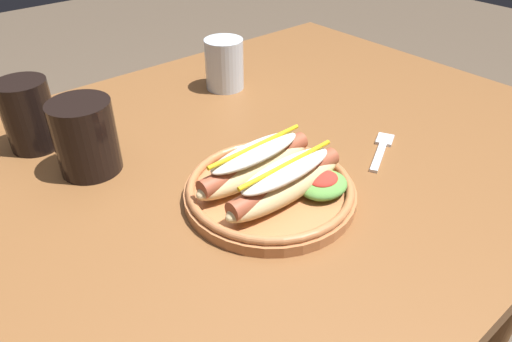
{
  "coord_description": "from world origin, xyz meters",
  "views": [
    {
      "loc": [
        -0.42,
        -0.5,
        1.15
      ],
      "look_at": [
        -0.06,
        -0.08,
        0.77
      ],
      "focal_mm": 32.91,
      "sensor_mm": 36.0,
      "label": 1
    }
  ],
  "objects": [
    {
      "name": "dining_table",
      "position": [
        0.0,
        0.0,
        0.63
      ],
      "size": [
        1.14,
        0.85,
        0.74
      ],
      "color": "brown",
      "rests_on": "ground_plane"
    },
    {
      "name": "hot_dog_plate",
      "position": [
        -0.06,
        -0.11,
        0.77
      ],
      "size": [
        0.24,
        0.24,
        0.08
      ],
      "color": "#B77042",
      "rests_on": "dining_table"
    },
    {
      "name": "fork",
      "position": [
        0.16,
        -0.14,
        0.74
      ],
      "size": [
        0.12,
        0.07,
        0.0
      ],
      "rotation": [
        0.0,
        0.0,
        0.48
      ],
      "color": "silver",
      "rests_on": "dining_table"
    },
    {
      "name": "soda_cup",
      "position": [
        -0.22,
        0.12,
        0.8
      ],
      "size": [
        0.09,
        0.09,
        0.11
      ],
      "primitive_type": "cylinder",
      "color": "black",
      "rests_on": "dining_table"
    },
    {
      "name": "water_cup",
      "position": [
        0.11,
        0.23,
        0.79
      ],
      "size": [
        0.08,
        0.08,
        0.1
      ],
      "primitive_type": "cylinder",
      "color": "silver",
      "rests_on": "dining_table"
    },
    {
      "name": "extra_cup",
      "position": [
        -0.26,
        0.24,
        0.8
      ],
      "size": [
        0.08,
        0.08,
        0.11
      ],
      "primitive_type": "cylinder",
      "color": "black",
      "rests_on": "dining_table"
    }
  ]
}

